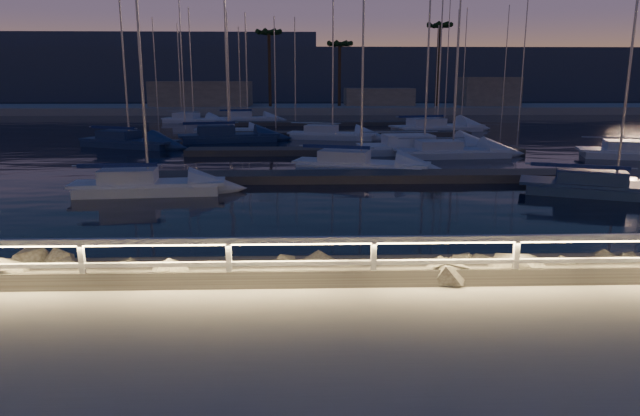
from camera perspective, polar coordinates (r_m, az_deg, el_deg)
The scene contains 22 objects.
ground at distance 12.54m, azimuth 14.50°, elevation -7.36°, with size 400.00×400.00×0.00m, color #A19E92.
harbor_water at distance 42.96m, azimuth 2.86°, elevation 5.81°, with size 400.00×440.00×0.60m.
guard_rail at distance 12.28m, azimuth 14.40°, elevation -3.98°, with size 44.11×0.12×1.06m.
riprap at distance 13.37m, azimuth -7.04°, elevation -6.55°, with size 37.56×2.67×1.22m.
floating_docks at distance 44.16m, azimuth 2.73°, elevation 6.74°, with size 22.00×36.00×0.40m.
far_shore at distance 85.49m, azimuth 0.44°, elevation 10.14°, with size 160.00×14.00×5.20m.
palm_left at distance 83.61m, azimuth -5.13°, elevation 16.78°, with size 3.00×3.00×11.20m.
palm_center at distance 84.58m, azimuth 1.98°, elevation 15.85°, with size 3.00×3.00×9.70m.
palm_right at distance 85.80m, azimuth 11.84°, elevation 17.06°, with size 3.00×3.00×12.20m.
distant_hills at distance 146.17m, azimuth -9.38°, elevation 12.81°, with size 230.00×37.50×18.00m.
sailboat_a at distance 25.64m, azimuth -17.14°, elevation 2.28°, with size 6.56×2.50×10.99m.
sailboat_b at distance 30.58m, azimuth 3.77°, elevation 4.45°, with size 7.42×4.14×12.21m.
sailboat_c at distance 37.05m, azimuth 12.85°, elevation 5.60°, with size 7.54×2.92×12.48m.
sailboat_d at distance 27.13m, azimuth 27.02°, elevation 1.96°, with size 7.84×4.92×12.91m.
sailboat_e at distance 45.82m, azimuth -9.36°, elevation 7.14°, with size 8.07×4.01×13.32m.
sailboat_f at distance 43.95m, azimuth -18.71°, elevation 6.37°, with size 7.83×5.10×13.06m.
sailboat_g at distance 38.71m, azimuth 10.05°, elevation 6.09°, with size 9.02×3.47×14.94m.
sailboat_i at distance 52.04m, azimuth -9.13°, elevation 7.74°, with size 6.23×1.92×10.63m.
sailboat_j at distance 47.20m, azimuth 1.01°, elevation 7.41°, with size 7.52×3.77×12.35m.
sailboat_k at distance 55.06m, azimuth 11.41°, elevation 7.97°, with size 9.26×4.96×15.15m.
sailboat_m at distance 66.69m, azimuth -7.40°, elevation 8.90°, with size 7.34×3.72×12.12m.
sailboat_n at distance 65.98m, azimuth -12.67°, elevation 8.64°, with size 7.52×4.52×12.42m.
Camera 1 is at (-3.47, -11.28, 4.23)m, focal length 32.00 mm.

